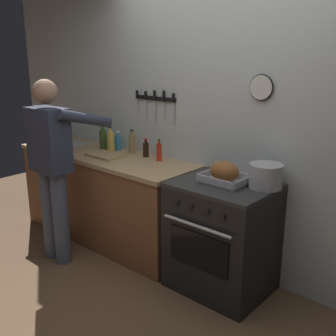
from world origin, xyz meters
name	(u,v)px	position (x,y,z in m)	size (l,w,h in m)	color
ground_plane	(112,334)	(0.00, 0.00, 0.00)	(8.00, 8.00, 0.00)	brown
wall_back	(228,123)	(0.00, 1.35, 1.30)	(6.00, 0.13, 2.60)	silver
counter_block	(106,196)	(-1.21, 0.99, 0.46)	(2.03, 0.65, 0.90)	brown
stove	(222,237)	(0.22, 0.99, 0.45)	(0.76, 0.67, 0.90)	black
person_cook	(53,160)	(-1.20, 0.40, 0.95)	(0.51, 0.63, 1.66)	#4C566B
roasting_pan	(224,173)	(0.21, 1.00, 0.98)	(0.35, 0.26, 0.17)	#B7B7BC
stock_pot	(266,176)	(0.50, 1.12, 0.99)	(0.25, 0.25, 0.18)	#B7B7BC
cutting_board	(106,155)	(-1.12, 0.94, 0.91)	(0.36, 0.24, 0.02)	tan
bottle_cooking_oil	(111,142)	(-1.21, 1.08, 1.01)	(0.07, 0.07, 0.26)	gold
bottle_olive_oil	(103,139)	(-1.34, 1.10, 1.01)	(0.07, 0.07, 0.26)	#385623
bottle_vinegar	(132,144)	(-1.01, 1.19, 1.00)	(0.06, 0.06, 0.24)	#997F4C
bottle_soy_sauce	(146,149)	(-0.81, 1.18, 0.97)	(0.06, 0.06, 0.18)	black
bottle_dish_soap	(118,142)	(-1.22, 1.19, 0.98)	(0.06, 0.06, 0.20)	#338CCC
bottle_hot_sauce	(159,152)	(-0.61, 1.15, 0.99)	(0.05, 0.05, 0.21)	red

